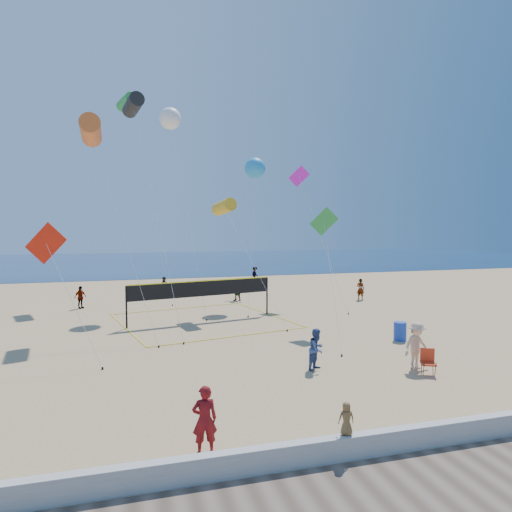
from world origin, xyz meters
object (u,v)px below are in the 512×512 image
object	(u,v)px
trash_barrel	(400,331)
volleyball_net	(202,293)
woman	(205,420)
camp_chair	(428,360)

from	to	relation	value
trash_barrel	volleyball_net	bearing A→B (deg)	139.89
woman	camp_chair	world-z (taller)	woman
woman	trash_barrel	world-z (taller)	woman
trash_barrel	volleyball_net	world-z (taller)	volleyball_net
camp_chair	volleyball_net	xyz separation A→B (m)	(-6.80, 12.28, 1.13)
woman	volleyball_net	bearing A→B (deg)	-98.46
woman	camp_chair	distance (m)	10.06
trash_barrel	volleyball_net	distance (m)	11.56
camp_chair	trash_barrel	xyz separation A→B (m)	(1.99, 4.87, -0.10)
trash_barrel	volleyball_net	xyz separation A→B (m)	(-8.79, 7.40, 1.22)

